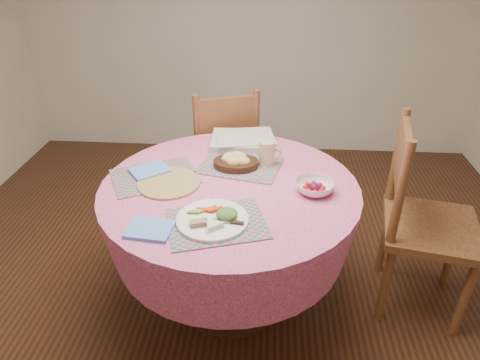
% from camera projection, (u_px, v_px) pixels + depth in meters
% --- Properties ---
extents(ground, '(4.00, 4.00, 0.00)m').
position_uv_depth(ground, '(231.00, 299.00, 2.41)').
color(ground, '#331C0F').
rests_on(ground, ground).
extents(dining_table, '(1.24, 1.24, 0.75)m').
position_uv_depth(dining_table, '(230.00, 218.00, 2.14)').
color(dining_table, pink).
rests_on(dining_table, ground).
extents(chair_right, '(0.55, 0.57, 1.04)m').
position_uv_depth(chair_right, '(421.00, 218.00, 2.16)').
color(chair_right, brown).
rests_on(chair_right, ground).
extents(chair_back, '(0.57, 0.55, 0.98)m').
position_uv_depth(chair_back, '(223.00, 153.00, 2.87)').
color(chair_back, brown).
rests_on(chair_back, ground).
extents(placemat_front, '(0.47, 0.40, 0.01)m').
position_uv_depth(placemat_front, '(217.00, 223.00, 1.76)').
color(placemat_front, '#14756E').
rests_on(placemat_front, dining_table).
extents(placemat_left, '(0.49, 0.45, 0.01)m').
position_uv_depth(placemat_left, '(155.00, 176.00, 2.11)').
color(placemat_left, '#14756E').
rests_on(placemat_left, dining_table).
extents(placemat_back, '(0.46, 0.38, 0.01)m').
position_uv_depth(placemat_back, '(240.00, 165.00, 2.21)').
color(placemat_back, '#14756E').
rests_on(placemat_back, dining_table).
extents(wicker_trivet, '(0.30, 0.30, 0.01)m').
position_uv_depth(wicker_trivet, '(169.00, 183.00, 2.04)').
color(wicker_trivet, '#9E8644').
rests_on(wicker_trivet, dining_table).
extents(napkin_near, '(0.19, 0.16, 0.01)m').
position_uv_depth(napkin_near, '(150.00, 229.00, 1.72)').
color(napkin_near, '#5C94EE').
rests_on(napkin_near, dining_table).
extents(napkin_far, '(0.23, 0.22, 0.01)m').
position_uv_depth(napkin_far, '(150.00, 170.00, 2.14)').
color(napkin_far, '#5C94EE').
rests_on(napkin_far, placemat_left).
extents(dinner_plate, '(0.30, 0.30, 0.05)m').
position_uv_depth(dinner_plate, '(214.00, 219.00, 1.76)').
color(dinner_plate, white).
rests_on(dinner_plate, placemat_front).
extents(bread_bowl, '(0.23, 0.23, 0.08)m').
position_uv_depth(bread_bowl, '(236.00, 161.00, 2.18)').
color(bread_bowl, black).
rests_on(bread_bowl, placemat_back).
extents(latte_mug, '(0.12, 0.08, 0.13)m').
position_uv_depth(latte_mug, '(267.00, 153.00, 2.18)').
color(latte_mug, '#CBB68C').
rests_on(latte_mug, placemat_back).
extents(fruit_bowl, '(0.24, 0.24, 0.06)m').
position_uv_depth(fruit_bowl, '(314.00, 187.00, 1.97)').
color(fruit_bowl, white).
rests_on(fruit_bowl, dining_table).
extents(newspaper_stack, '(0.37, 0.31, 0.04)m').
position_uv_depth(newspaper_stack, '(242.00, 140.00, 2.42)').
color(newspaper_stack, silver).
rests_on(newspaper_stack, dining_table).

